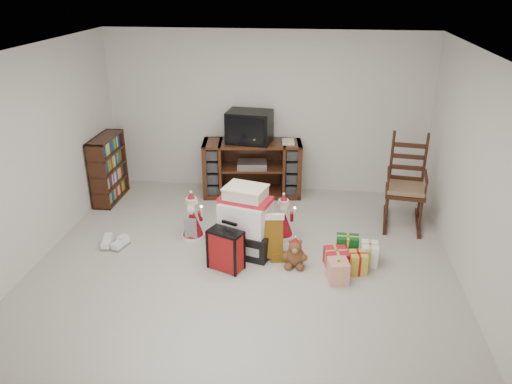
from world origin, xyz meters
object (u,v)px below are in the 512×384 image
red_suitcase (226,250)px  crt_television (249,127)px  santa_figurine (283,221)px  gift_cluster (348,259)px  sneaker_pair (114,243)px  rocking_chair (404,192)px  mrs_claus_figurine (192,220)px  gift_pile (246,224)px  tv_stand (252,168)px  teddy_bear (295,254)px  bookshelf (108,170)px

red_suitcase → crt_television: (-0.02, 2.23, 0.85)m
santa_figurine → gift_cluster: size_ratio=0.80×
sneaker_pair → crt_television: size_ratio=0.49×
rocking_chair → sneaker_pair: size_ratio=3.79×
mrs_claus_figurine → red_suitcase: bearing=-51.0°
gift_pile → sneaker_pair: bearing=-161.5°
gift_pile → gift_cluster: gift_pile is taller
sneaker_pair → gift_pile: bearing=5.4°
crt_television → santa_figurine: bearing=-58.7°
tv_stand → red_suitcase: tv_stand is taller
santa_figurine → crt_television: crt_television is taller
red_suitcase → gift_pile: bearing=91.4°
sneaker_pair → gift_cluster: (2.97, -0.13, 0.07)m
red_suitcase → teddy_bear: 0.83m
rocking_chair → teddy_bear: (-1.44, -1.38, -0.29)m
crt_television → teddy_bear: bearing=-61.8°
rocking_chair → red_suitcase: 2.73m
tv_stand → gift_pile: same height
bookshelf → rocking_chair: rocking_chair is taller
rocking_chair → red_suitcase: bearing=-138.2°
tv_stand → gift_cluster: 2.50m
red_suitcase → crt_television: 2.39m
red_suitcase → teddy_bear: bearing=34.8°
santa_figurine → mrs_claus_figurine: (-1.19, -0.16, 0.01)m
rocking_chair → crt_television: bearing=170.4°
red_suitcase → santa_figurine: 1.06m
red_suitcase → crt_television: bearing=113.9°
red_suitcase → sneaker_pair: 1.58m
gift_pile → santa_figurine: 0.63m
tv_stand → red_suitcase: (-0.02, -2.24, -0.18)m
santa_figurine → teddy_bear: bearing=-74.7°
bookshelf → red_suitcase: bearing=-39.7°
tv_stand → mrs_claus_figurine: bearing=-118.2°
tv_stand → gift_pile: bearing=-91.9°
rocking_chair → gift_cluster: bearing=-113.7°
teddy_bear → sneaker_pair: 2.34m
red_suitcase → gift_cluster: red_suitcase is taller
gift_pile → mrs_claus_figurine: (-0.75, 0.27, -0.13)m
bookshelf → mrs_claus_figurine: (1.56, -1.06, -0.24)m
bookshelf → rocking_chair: bearing=-2.9°
bookshelf → crt_television: (2.11, 0.46, 0.62)m
mrs_claus_figurine → gift_pile: bearing=-19.9°
teddy_bear → mrs_claus_figurine: (-1.38, 0.55, 0.10)m
rocking_chair → teddy_bear: size_ratio=3.73×
santa_figurine → crt_television: size_ratio=0.89×
gift_cluster → santa_figurine: bearing=141.6°
mrs_claus_figurine → sneaker_pair: size_ratio=1.89×
gift_pile → rocking_chair: bearing=43.2°
bookshelf → santa_figurine: bearing=-18.2°
rocking_chair → gift_cluster: 1.59m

